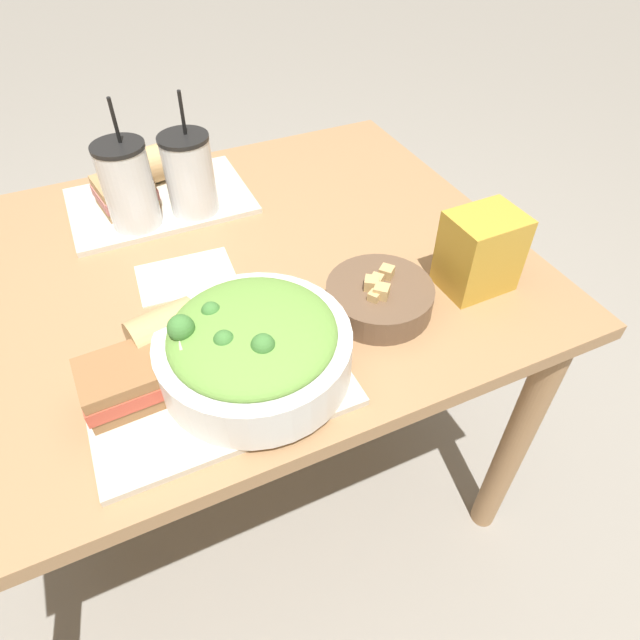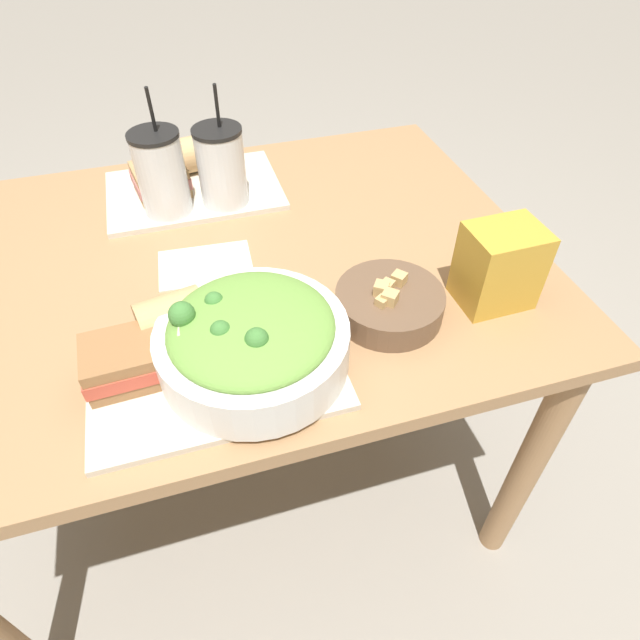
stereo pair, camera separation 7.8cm
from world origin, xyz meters
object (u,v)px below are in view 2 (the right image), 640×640
object	(u,v)px
baguette_near	(173,318)
drink_cup_red	(222,169)
soup_bowl	(389,303)
napkin_folded	(205,265)
sandwich_far	(161,179)
drink_cup_dark	(162,176)
sandwich_near	(125,362)
salad_bowl	(252,339)
baguette_far	(201,152)
chip_bag	(499,266)

from	to	relation	value
baguette_near	drink_cup_red	distance (m)	0.41
soup_bowl	napkin_folded	size ratio (longest dim) A/B	1.01
sandwich_far	drink_cup_dark	world-z (taller)	drink_cup_dark
sandwich_near	napkin_folded	xyz separation A→B (m)	(0.15, 0.25, -0.04)
baguette_near	salad_bowl	bearing A→B (deg)	-142.45
sandwich_near	baguette_far	distance (m)	0.63
baguette_near	baguette_far	world-z (taller)	same
sandwich_far	drink_cup_red	xyz separation A→B (m)	(0.13, -0.08, 0.04)
napkin_folded	drink_cup_dark	bearing A→B (deg)	103.36
salad_bowl	napkin_folded	xyz separation A→B (m)	(-0.04, 0.28, -0.06)
salad_bowl	drink_cup_red	distance (m)	0.47
soup_bowl	baguette_near	bearing A→B (deg)	173.51
sandwich_near	sandwich_far	world-z (taller)	same
drink_cup_dark	salad_bowl	bearing A→B (deg)	-79.76
salad_bowl	sandwich_near	world-z (taller)	salad_bowl
sandwich_near	baguette_near	xyz separation A→B (m)	(0.08, 0.06, 0.01)
baguette_far	napkin_folded	size ratio (longest dim) A/B	0.62
baguette_far	soup_bowl	bearing A→B (deg)	-168.74
soup_bowl	baguette_far	distance (m)	0.62
sandwich_near	drink_cup_red	distance (m)	0.50
sandwich_far	chip_bag	bearing A→B (deg)	-53.80
baguette_near	baguette_far	distance (m)	0.55
sandwich_near	drink_cup_red	xyz separation A→B (m)	(0.22, 0.44, 0.04)
sandwich_near	baguette_far	size ratio (longest dim) A/B	1.09
chip_bag	drink_cup_dark	bearing A→B (deg)	138.63
soup_bowl	baguette_far	size ratio (longest dim) A/B	1.64
baguette_near	drink_cup_dark	distance (m)	0.38
soup_bowl	chip_bag	bearing A→B (deg)	-4.36
sandwich_far	drink_cup_dark	distance (m)	0.09
drink_cup_red	chip_bag	world-z (taller)	drink_cup_red
soup_bowl	sandwich_far	xyz separation A→B (m)	(-0.33, 0.49, 0.02)
salad_bowl	drink_cup_red	bearing A→B (deg)	85.74
chip_bag	soup_bowl	bearing A→B (deg)	174.40
sandwich_far	chip_bag	world-z (taller)	chip_bag
sandwich_far	salad_bowl	bearing A→B (deg)	-89.94
sandwich_near	drink_cup_red	size ratio (longest dim) A/B	0.49
salad_bowl	baguette_near	bearing A→B (deg)	139.36
baguette_far	drink_cup_red	world-z (taller)	drink_cup_red
baguette_far	sandwich_near	bearing A→B (deg)	151.60
sandwich_far	drink_cup_dark	size ratio (longest dim) A/B	0.49
drink_cup_dark	chip_bag	size ratio (longest dim) A/B	1.79
sandwich_far	baguette_far	world-z (taller)	baguette_far
drink_cup_red	napkin_folded	distance (m)	0.23
drink_cup_dark	drink_cup_red	world-z (taller)	drink_cup_dark
soup_bowl	chip_bag	size ratio (longest dim) A/B	1.27
salad_bowl	napkin_folded	size ratio (longest dim) A/B	1.58
salad_bowl	drink_cup_dark	distance (m)	0.48
sandwich_far	drink_cup_red	world-z (taller)	drink_cup_red
baguette_far	baguette_near	bearing A→B (deg)	157.28
salad_bowl	sandwich_far	distance (m)	0.55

